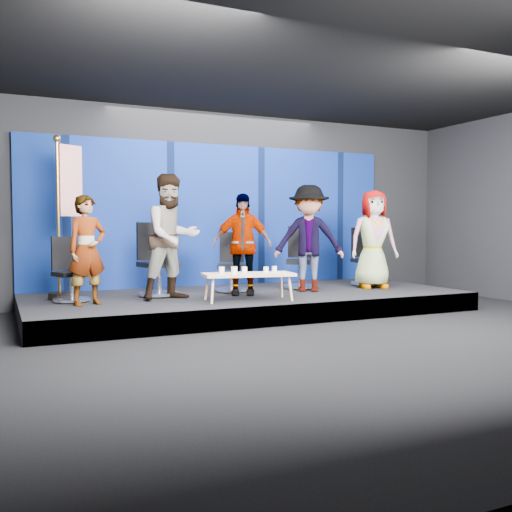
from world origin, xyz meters
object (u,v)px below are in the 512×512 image
Objects in this scene: chair_a at (70,280)px; mug_c at (244,270)px; chair_b at (157,272)px; mug_a at (222,270)px; panelist_d at (309,238)px; chair_d at (300,268)px; panelist_b at (172,237)px; panelist_c at (242,244)px; panelist_a at (87,250)px; panelist_e at (373,239)px; mug_b at (234,270)px; coffee_table at (248,275)px; mug_e at (274,269)px; chair_c at (231,272)px; flag_stand at (66,213)px; mug_d at (266,270)px; chair_e at (366,266)px.

mug_c is at bearing -39.68° from chair_a.
mug_a is (0.70, -1.01, 0.07)m from chair_b.
chair_d is at bearing 106.54° from panelist_d.
panelist_b is 1.16× the size of panelist_c.
panelist_e is at bearing -16.97° from panelist_a.
panelist_d reaches higher than mug_b.
panelist_a is 3.62m from panelist_d.
panelist_a is 15.75× the size of mug_a.
chair_b reaches higher than coffee_table.
panelist_e reaches higher than coffee_table.
chair_d is 12.38× the size of mug_e.
chair_b is at bearing 88.52° from panelist_b.
chair_c is 10.27× the size of mug_a.
chair_d reaches higher than chair_a.
chair_a reaches higher than mug_e.
panelist_b reaches higher than panelist_a.
panelist_a is 2.25m from mug_c.
panelist_c is at bearing -131.00° from chair_d.
coffee_table is (-1.40, -0.66, -0.52)m from panelist_d.
chair_c is at bearing -9.52° from chair_b.
panelist_a is at bearing 172.25° from panelist_b.
panelist_a is at bearing 169.61° from mug_e.
mug_a is 0.04× the size of flag_stand.
mug_d is at bearing -13.74° from mug_a.
chair_e is at bearing 28.01° from chair_d.
mug_d is (1.34, -1.17, 0.07)m from chair_b.
chair_c is at bearing 13.03° from panelist_b.
chair_a is 10.16× the size of mug_c.
panelist_e is at bearing 9.87° from mug_a.
mug_c is (0.21, 0.10, -0.01)m from mug_b.
chair_a is at bearing 157.93° from coffee_table.
panelist_e is 17.82× the size of mug_a.
panelist_d reaches higher than mug_c.
panelist_e is at bearing 28.84° from panelist_d.
chair_b is 1.29m from chair_c.
chair_a is at bearing 158.86° from mug_c.
mug_b is at bearing -49.17° from mug_a.
panelist_c is at bearing 45.54° from mug_a.
panelist_e is 2.82m from coffee_table.
panelist_a is 0.82× the size of panelist_b.
chair_e reaches higher than mug_d.
flag_stand is at bearing 71.20° from chair_a.
panelist_b is 21.09× the size of mug_e.
panelist_d reaches higher than chair_b.
panelist_b reaches higher than mug_d.
chair_d is at bearing -32.10° from flag_stand.
panelist_a is 0.86× the size of panelist_d.
panelist_d is 20.15× the size of mug_d.
mug_a is 2.52m from flag_stand.
chair_d reaches higher than mug_d.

